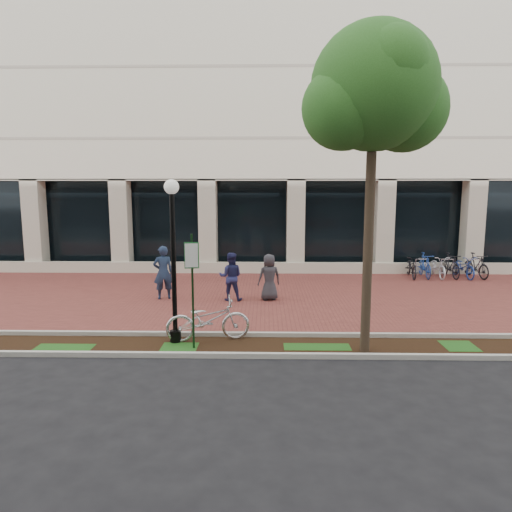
{
  "coord_description": "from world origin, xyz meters",
  "views": [
    {
      "loc": [
        0.62,
        -15.89,
        3.81
      ],
      "look_at": [
        0.31,
        -0.8,
        1.57
      ],
      "focal_mm": 32.0,
      "sensor_mm": 36.0,
      "label": 1
    }
  ],
  "objects_px": {
    "lamppost": "(173,252)",
    "pedestrian_right": "(269,277)",
    "parking_sign": "(192,278)",
    "bike_rack_cluster": "(443,266)",
    "street_tree": "(375,96)",
    "bollard": "(370,279)",
    "pedestrian_left": "(163,273)",
    "locked_bicycle": "(208,319)",
    "pedestrian_mid": "(231,277)"
  },
  "relations": [
    {
      "from": "parking_sign",
      "to": "bike_rack_cluster",
      "type": "xyz_separation_m",
      "value": [
        9.39,
        9.04,
        -1.23
      ]
    },
    {
      "from": "pedestrian_right",
      "to": "lamppost",
      "type": "bearing_deg",
      "value": 44.97
    },
    {
      "from": "pedestrian_mid",
      "to": "locked_bicycle",
      "type": "bearing_deg",
      "value": 88.51
    },
    {
      "from": "lamppost",
      "to": "pedestrian_left",
      "type": "distance_m",
      "value": 4.88
    },
    {
      "from": "parking_sign",
      "to": "bollard",
      "type": "relative_size",
      "value": 3.19
    },
    {
      "from": "lamppost",
      "to": "pedestrian_left",
      "type": "xyz_separation_m",
      "value": [
        -1.29,
        4.51,
        -1.35
      ]
    },
    {
      "from": "locked_bicycle",
      "to": "bollard",
      "type": "relative_size",
      "value": 2.43
    },
    {
      "from": "parking_sign",
      "to": "lamppost",
      "type": "bearing_deg",
      "value": 132.67
    },
    {
      "from": "lamppost",
      "to": "bike_rack_cluster",
      "type": "xyz_separation_m",
      "value": [
        9.92,
        8.58,
        -1.78
      ]
    },
    {
      "from": "street_tree",
      "to": "bollard",
      "type": "height_order",
      "value": "street_tree"
    },
    {
      "from": "locked_bicycle",
      "to": "parking_sign",
      "type": "bearing_deg",
      "value": 143.1
    },
    {
      "from": "pedestrian_mid",
      "to": "bollard",
      "type": "xyz_separation_m",
      "value": [
        5.14,
        1.64,
        -0.39
      ]
    },
    {
      "from": "locked_bicycle",
      "to": "bollard",
      "type": "xyz_separation_m",
      "value": [
        5.4,
        5.86,
        -0.11
      ]
    },
    {
      "from": "pedestrian_left",
      "to": "pedestrian_right",
      "type": "distance_m",
      "value": 3.67
    },
    {
      "from": "pedestrian_left",
      "to": "bollard",
      "type": "relative_size",
      "value": 2.15
    },
    {
      "from": "pedestrian_mid",
      "to": "bollard",
      "type": "height_order",
      "value": "pedestrian_mid"
    },
    {
      "from": "lamppost",
      "to": "bollard",
      "type": "xyz_separation_m",
      "value": [
        6.2,
        6.0,
        -1.84
      ]
    },
    {
      "from": "pedestrian_left",
      "to": "bike_rack_cluster",
      "type": "bearing_deg",
      "value": -177.49
    },
    {
      "from": "lamppost",
      "to": "parking_sign",
      "type": "bearing_deg",
      "value": -40.77
    },
    {
      "from": "pedestrian_right",
      "to": "bike_rack_cluster",
      "type": "height_order",
      "value": "pedestrian_right"
    },
    {
      "from": "pedestrian_right",
      "to": "bike_rack_cluster",
      "type": "relative_size",
      "value": 0.45
    },
    {
      "from": "parking_sign",
      "to": "street_tree",
      "type": "distance_m",
      "value": 5.78
    },
    {
      "from": "street_tree",
      "to": "bollard",
      "type": "bearing_deg",
      "value": 76.49
    },
    {
      "from": "pedestrian_mid",
      "to": "pedestrian_right",
      "type": "relative_size",
      "value": 1.03
    },
    {
      "from": "bollard",
      "to": "bike_rack_cluster",
      "type": "relative_size",
      "value": 0.24
    },
    {
      "from": "locked_bicycle",
      "to": "pedestrian_mid",
      "type": "distance_m",
      "value": 4.24
    },
    {
      "from": "street_tree",
      "to": "pedestrian_right",
      "type": "relative_size",
      "value": 4.59
    },
    {
      "from": "parking_sign",
      "to": "lamppost",
      "type": "relative_size",
      "value": 0.69
    },
    {
      "from": "bike_rack_cluster",
      "to": "lamppost",
      "type": "bearing_deg",
      "value": -139.25
    },
    {
      "from": "street_tree",
      "to": "pedestrian_mid",
      "type": "bearing_deg",
      "value": 126.18
    },
    {
      "from": "pedestrian_left",
      "to": "bollard",
      "type": "distance_m",
      "value": 7.66
    },
    {
      "from": "pedestrian_left",
      "to": "locked_bicycle",
      "type": "bearing_deg",
      "value": 98.18
    },
    {
      "from": "pedestrian_right",
      "to": "bollard",
      "type": "bearing_deg",
      "value": -174.29
    },
    {
      "from": "parking_sign",
      "to": "street_tree",
      "type": "xyz_separation_m",
      "value": [
        4.1,
        -0.08,
        4.06
      ]
    },
    {
      "from": "street_tree",
      "to": "bollard",
      "type": "xyz_separation_m",
      "value": [
        1.57,
        6.53,
        -5.36
      ]
    },
    {
      "from": "lamppost",
      "to": "pedestrian_left",
      "type": "height_order",
      "value": "lamppost"
    },
    {
      "from": "lamppost",
      "to": "pedestrian_right",
      "type": "distance_m",
      "value": 5.23
    },
    {
      "from": "locked_bicycle",
      "to": "bike_rack_cluster",
      "type": "bearing_deg",
      "value": -58.74
    },
    {
      "from": "pedestrian_mid",
      "to": "pedestrian_left",
      "type": "bearing_deg",
      "value": -1.92
    },
    {
      "from": "parking_sign",
      "to": "pedestrian_left",
      "type": "height_order",
      "value": "parking_sign"
    },
    {
      "from": "parking_sign",
      "to": "pedestrian_left",
      "type": "relative_size",
      "value": 1.48
    },
    {
      "from": "street_tree",
      "to": "pedestrian_left",
      "type": "xyz_separation_m",
      "value": [
        -5.93,
        5.05,
        -4.87
      ]
    },
    {
      "from": "street_tree",
      "to": "pedestrian_right",
      "type": "distance_m",
      "value": 7.39
    },
    {
      "from": "parking_sign",
      "to": "bike_rack_cluster",
      "type": "relative_size",
      "value": 0.78
    },
    {
      "from": "locked_bicycle",
      "to": "bike_rack_cluster",
      "type": "relative_size",
      "value": 0.59
    },
    {
      "from": "pedestrian_right",
      "to": "bollard",
      "type": "distance_m",
      "value": 4.16
    },
    {
      "from": "street_tree",
      "to": "pedestrian_right",
      "type": "bearing_deg",
      "value": 114.51
    },
    {
      "from": "pedestrian_right",
      "to": "bike_rack_cluster",
      "type": "bearing_deg",
      "value": -167.82
    },
    {
      "from": "locked_bicycle",
      "to": "pedestrian_right",
      "type": "xyz_separation_m",
      "value": [
        1.57,
        4.28,
        0.25
      ]
    },
    {
      "from": "parking_sign",
      "to": "locked_bicycle",
      "type": "xyz_separation_m",
      "value": [
        0.28,
        0.59,
        -1.18
      ]
    }
  ]
}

